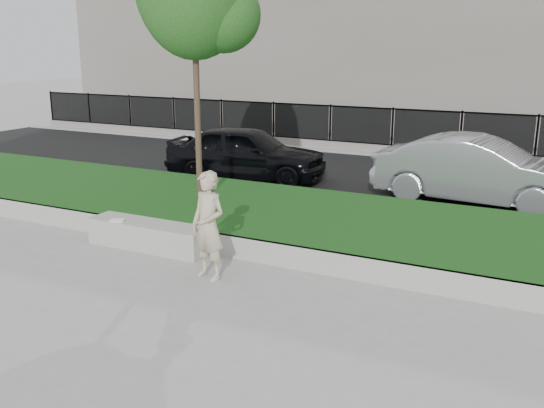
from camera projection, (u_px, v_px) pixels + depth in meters
The scene contains 12 objects.
ground at pixel (213, 280), 9.60m from camera, with size 90.00×90.00×0.00m, color gray.
grass_bank at pixel (293, 220), 12.14m from camera, with size 34.00×4.00×0.40m, color #0D3710.
grass_kerb at pixel (245, 249), 10.45m from camera, with size 34.00×0.08×0.40m, color gray.
street at pixel (376, 177), 16.92m from camera, with size 34.00×7.00×0.04m, color black.
far_pavement at pixel (416, 151), 20.78m from camera, with size 34.00×3.00×0.12m, color gray.
iron_fence at pixel (410, 141), 19.80m from camera, with size 32.00×0.30×1.50m.
building_facade at pixel (465, 10), 25.55m from camera, with size 34.00×10.00×10.00m, color slate.
stone_bench at pixel (149, 235), 11.06m from camera, with size 2.37×0.59×0.49m, color gray.
man at pixel (208, 226), 9.47m from camera, with size 0.63×0.42×1.74m, color #C0B293.
book at pixel (117, 220), 11.08m from camera, with size 0.25×0.18×0.03m, color white.
car_dark at pixel (246, 152), 16.39m from camera, with size 1.74×4.33×1.48m, color black.
car_silver at pixel (479, 171), 13.84m from camera, with size 1.64×4.69×1.55m, color gray.
Camera 1 is at (4.91, -7.57, 3.62)m, focal length 40.00 mm.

